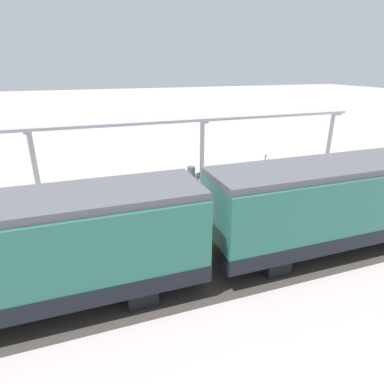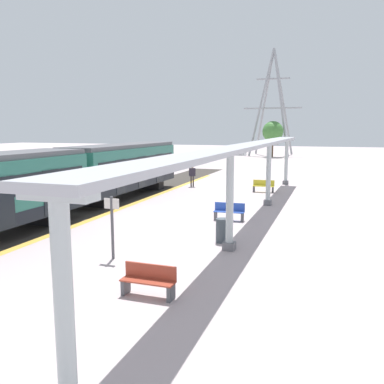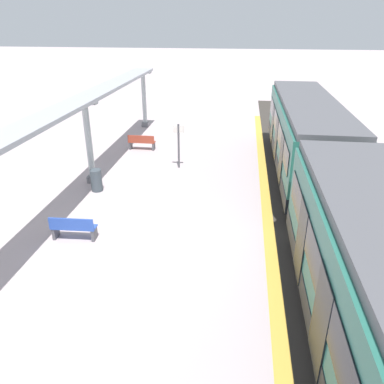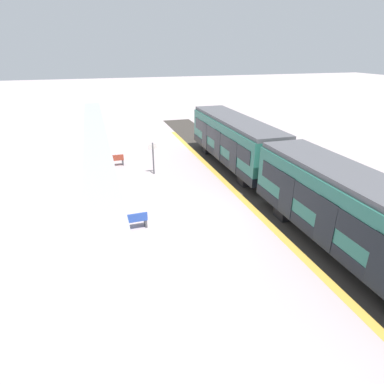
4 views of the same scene
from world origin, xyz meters
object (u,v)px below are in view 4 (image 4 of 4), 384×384
Objects in this scene: train_far_carriage at (353,216)px; trash_bin at (112,190)px; bench_far_end at (113,160)px; canopy_pillar_nearest at (95,128)px; bench_near_end at (132,221)px; canopy_pillar_second at (99,164)px; train_near_carriage at (234,142)px; platform_info_sign at (153,155)px; canopy_pillar_third at (109,255)px.

trash_bin is (8.99, -8.61, -1.34)m from train_far_carriage.
trash_bin is (0.51, 5.72, 0.04)m from bench_far_end.
train_far_carriage is at bearing 116.26° from canopy_pillar_nearest.
bench_near_end is 9.64m from bench_far_end.
train_near_carriage is at bearing -166.03° from canopy_pillar_second.
trash_bin is at bearing 46.65° from platform_info_sign.
platform_info_sign reaches higher than bench_near_end.
canopy_pillar_third is 5.03m from bench_near_end.
trash_bin is (8.99, 3.27, -1.34)m from train_near_carriage.
train_far_carriage is 7.44× the size of bench_near_end.
train_near_carriage is 11.09m from bench_near_end.
canopy_pillar_third is (0.00, 19.28, 0.00)m from canopy_pillar_nearest.
canopy_pillar_third reaches higher than trash_bin.
platform_info_sign is at bearing -146.94° from canopy_pillar_second.
canopy_pillar_second is (0.00, 9.77, 0.00)m from canopy_pillar_nearest.
canopy_pillar_third is (9.51, 11.87, 0.03)m from train_near_carriage.
bench_near_end is at bearing 40.82° from train_near_carriage.
canopy_pillar_nearest is 5.26m from bench_far_end.
bench_far_end is 0.68× the size of platform_info_sign.
trash_bin reaches higher than bench_near_end.
train_near_carriage is at bearing -179.60° from platform_info_sign.
canopy_pillar_third is 1.66× the size of platform_info_sign.
canopy_pillar_second is at bearing 90.00° from canopy_pillar_nearest.
canopy_pillar_nearest is 14.71m from bench_near_end.
canopy_pillar_second is 4.30m from platform_info_sign.
bench_far_end is (0.16, -9.64, 0.00)m from bench_near_end.
train_far_carriage is 13.46m from canopy_pillar_second.
canopy_pillar_second is 2.40× the size of bench_near_end.
canopy_pillar_nearest is 10.78m from trash_bin.
canopy_pillar_second reaches higher than platform_info_sign.
canopy_pillar_nearest is at bearing -87.18° from trash_bin.
trash_bin reaches higher than bench_far_end.
train_near_carriage is 11.72× the size of trash_bin.
canopy_pillar_third reaches higher than bench_near_end.
bench_near_end is 0.69× the size of platform_info_sign.
train_far_carriage reaches higher than trash_bin.
platform_info_sign is (5.94, 0.04, -0.50)m from train_near_carriage.
bench_near_end is (8.32, -4.69, -1.38)m from train_far_carriage.
canopy_pillar_nearest is at bearing -64.37° from platform_info_sign.
canopy_pillar_third is at bearing -0.08° from train_far_carriage.
train_near_carriage is 1.00× the size of train_far_carriage.
bench_far_end is at bearing -44.44° from platform_info_sign.
canopy_pillar_second is 1.00× the size of canopy_pillar_third.
platform_info_sign reaches higher than trash_bin.
train_far_carriage is 16.71m from bench_far_end.
canopy_pillar_nearest is (9.51, -19.29, 0.03)m from train_far_carriage.
train_near_carriage reaches higher than bench_near_end.
canopy_pillar_second is (9.51, 2.37, 0.03)m from train_near_carriage.
trash_bin is at bearing -93.50° from canopy_pillar_third.
bench_far_end is (-1.03, -14.32, -1.41)m from canopy_pillar_third.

